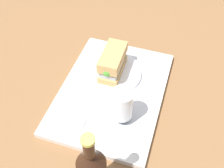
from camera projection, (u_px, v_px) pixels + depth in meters
The scene contains 7 objects.
ground_plane at pixel (112, 94), 0.88m from camera, with size 3.00×3.00×0.00m, color brown.
tray at pixel (112, 92), 0.87m from camera, with size 0.44×0.32×0.02m, color silver.
placemat at pixel (112, 90), 0.87m from camera, with size 0.38×0.27×0.00m, color silver.
plate at pixel (113, 73), 0.90m from camera, with size 0.19×0.19×0.01m, color white.
sandwich at pixel (112, 63), 0.86m from camera, with size 0.13×0.07×0.08m.
beer_glass at pixel (122, 106), 0.74m from camera, with size 0.06×0.06×0.12m.
napkin_folded at pixel (78, 112), 0.80m from camera, with size 0.09×0.07×0.01m, color white.
Camera 1 is at (0.52, 0.17, 0.69)m, focal length 43.43 mm.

